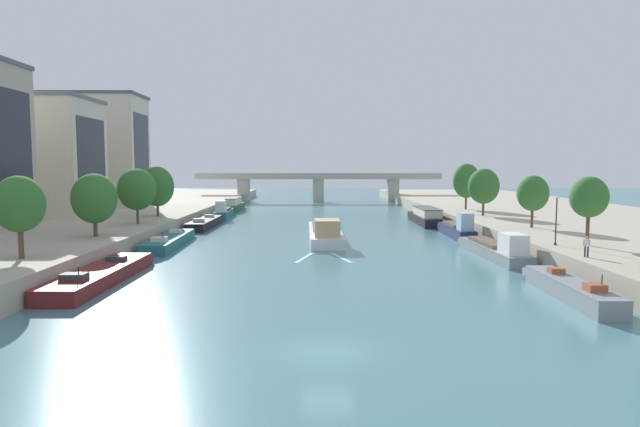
{
  "coord_description": "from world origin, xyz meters",
  "views": [
    {
      "loc": [
        -0.56,
        -25.26,
        8.95
      ],
      "look_at": [
        0.0,
        51.49,
        2.23
      ],
      "focal_mm": 30.06,
      "sensor_mm": 36.0,
      "label": 1
    }
  ],
  "objects_px": {
    "moored_boat_right_second": "(426,217)",
    "tree_left_end_of_row": "(19,204)",
    "tree_right_distant": "(533,193)",
    "person_on_quay": "(587,245)",
    "tree_left_distant": "(137,189)",
    "tree_right_past_mid": "(484,186)",
    "moored_boat_right_midway": "(457,229)",
    "moored_boat_left_far": "(234,205)",
    "tree_right_far": "(466,181)",
    "lamppost_right_bank": "(556,218)",
    "moored_boat_right_downstream": "(570,288)",
    "tree_right_third": "(589,197)",
    "moored_boat_left_end": "(101,275)",
    "tree_left_far": "(94,199)",
    "barge_midriver": "(325,232)",
    "moored_boat_left_downstream": "(205,223)",
    "moored_boat_right_gap_after": "(495,249)",
    "tree_left_by_lamp": "(157,187)",
    "moored_boat_left_lone": "(224,212)",
    "moored_boat_left_second": "(169,241)"
  },
  "relations": [
    {
      "from": "tree_left_by_lamp",
      "to": "lamppost_right_bank",
      "type": "relative_size",
      "value": 1.58
    },
    {
      "from": "moored_boat_left_second",
      "to": "tree_right_third",
      "type": "relative_size",
      "value": 2.6
    },
    {
      "from": "barge_midriver",
      "to": "moored_boat_right_gap_after",
      "type": "height_order",
      "value": "barge_midriver"
    },
    {
      "from": "tree_left_distant",
      "to": "tree_right_past_mid",
      "type": "height_order",
      "value": "tree_left_distant"
    },
    {
      "from": "tree_left_end_of_row",
      "to": "moored_boat_right_downstream",
      "type": "bearing_deg",
      "value": -6.43
    },
    {
      "from": "moored_boat_right_second",
      "to": "tree_right_distant",
      "type": "height_order",
      "value": "tree_right_distant"
    },
    {
      "from": "tree_left_end_of_row",
      "to": "lamppost_right_bank",
      "type": "relative_size",
      "value": 1.43
    },
    {
      "from": "tree_left_distant",
      "to": "person_on_quay",
      "type": "distance_m",
      "value": 49.23
    },
    {
      "from": "tree_right_distant",
      "to": "moored_boat_left_lone",
      "type": "bearing_deg",
      "value": 141.4
    },
    {
      "from": "tree_right_far",
      "to": "moored_boat_left_lone",
      "type": "bearing_deg",
      "value": 171.4
    },
    {
      "from": "lamppost_right_bank",
      "to": "moored_boat_left_second",
      "type": "bearing_deg",
      "value": 160.65
    },
    {
      "from": "moored_boat_left_lone",
      "to": "tree_left_end_of_row",
      "type": "relative_size",
      "value": 1.84
    },
    {
      "from": "moored_boat_right_downstream",
      "to": "tree_right_far",
      "type": "height_order",
      "value": "tree_right_far"
    },
    {
      "from": "barge_midriver",
      "to": "moored_boat_left_far",
      "type": "xyz_separation_m",
      "value": [
        -17.84,
        43.91,
        0.2
      ]
    },
    {
      "from": "tree_right_past_mid",
      "to": "barge_midriver",
      "type": "bearing_deg",
      "value": -154.73
    },
    {
      "from": "tree_left_end_of_row",
      "to": "moored_boat_left_far",
      "type": "bearing_deg",
      "value": 85.35
    },
    {
      "from": "tree_right_third",
      "to": "tree_right_distant",
      "type": "xyz_separation_m",
      "value": [
        0.74,
        14.04,
        -0.35
      ]
    },
    {
      "from": "moored_boat_right_second",
      "to": "tree_left_end_of_row",
      "type": "xyz_separation_m",
      "value": [
        -39.7,
        -43.45,
        5.04
      ]
    },
    {
      "from": "moored_boat_right_downstream",
      "to": "tree_left_distant",
      "type": "bearing_deg",
      "value": 143.19
    },
    {
      "from": "tree_right_far",
      "to": "lamppost_right_bank",
      "type": "relative_size",
      "value": 1.7
    },
    {
      "from": "moored_boat_left_end",
      "to": "tree_left_distant",
      "type": "bearing_deg",
      "value": 101.95
    },
    {
      "from": "moored_boat_left_downstream",
      "to": "lamppost_right_bank",
      "type": "bearing_deg",
      "value": -40.4
    },
    {
      "from": "barge_midriver",
      "to": "tree_left_far",
      "type": "height_order",
      "value": "tree_left_far"
    },
    {
      "from": "moored_boat_left_lone",
      "to": "tree_right_past_mid",
      "type": "height_order",
      "value": "tree_right_past_mid"
    },
    {
      "from": "tree_left_distant",
      "to": "lamppost_right_bank",
      "type": "relative_size",
      "value": 1.53
    },
    {
      "from": "tree_right_distant",
      "to": "person_on_quay",
      "type": "relative_size",
      "value": 3.68
    },
    {
      "from": "tree_right_distant",
      "to": "moored_boat_left_end",
      "type": "bearing_deg",
      "value": -154.47
    },
    {
      "from": "tree_right_third",
      "to": "moored_boat_right_second",
      "type": "bearing_deg",
      "value": 100.2
    },
    {
      "from": "barge_midriver",
      "to": "tree_right_third",
      "type": "bearing_deg",
      "value": -38.69
    },
    {
      "from": "moored_boat_left_second",
      "to": "tree_left_distant",
      "type": "distance_m",
      "value": 8.97
    },
    {
      "from": "lamppost_right_bank",
      "to": "person_on_quay",
      "type": "distance_m",
      "value": 6.56
    },
    {
      "from": "moored_boat_left_end",
      "to": "tree_right_past_mid",
      "type": "relative_size",
      "value": 2.43
    },
    {
      "from": "tree_right_distant",
      "to": "tree_right_past_mid",
      "type": "relative_size",
      "value": 0.89
    },
    {
      "from": "moored_boat_left_lone",
      "to": "moored_boat_left_far",
      "type": "height_order",
      "value": "moored_boat_left_lone"
    },
    {
      "from": "moored_boat_right_second",
      "to": "moored_boat_right_downstream",
      "type": "bearing_deg",
      "value": -90.02
    },
    {
      "from": "tree_left_far",
      "to": "tree_right_distant",
      "type": "distance_m",
      "value": 47.4
    },
    {
      "from": "moored_boat_left_downstream",
      "to": "person_on_quay",
      "type": "height_order",
      "value": "person_on_quay"
    },
    {
      "from": "moored_boat_right_second",
      "to": "tree_left_distant",
      "type": "xyz_separation_m",
      "value": [
        -39.12,
        -18.66,
        5.11
      ]
    },
    {
      "from": "moored_boat_left_far",
      "to": "tree_right_far",
      "type": "relative_size",
      "value": 1.92
    },
    {
      "from": "moored_boat_left_far",
      "to": "moored_boat_left_downstream",
      "type": "bearing_deg",
      "value": -89.43
    },
    {
      "from": "moored_boat_left_second",
      "to": "moored_boat_right_second",
      "type": "distance_m",
      "value": 41.3
    },
    {
      "from": "moored_boat_left_lone",
      "to": "tree_right_third",
      "type": "xyz_separation_m",
      "value": [
        40.19,
        -46.72,
        5.29
      ]
    },
    {
      "from": "moored_boat_left_end",
      "to": "person_on_quay",
      "type": "bearing_deg",
      "value": -0.62
    },
    {
      "from": "moored_boat_left_second",
      "to": "moored_boat_right_downstream",
      "type": "height_order",
      "value": "moored_boat_right_downstream"
    },
    {
      "from": "moored_boat_right_midway",
      "to": "tree_left_distant",
      "type": "height_order",
      "value": "tree_left_distant"
    },
    {
      "from": "tree_left_by_lamp",
      "to": "moored_boat_left_lone",
      "type": "bearing_deg",
      "value": 72.0
    },
    {
      "from": "tree_left_far",
      "to": "moored_boat_left_downstream",
      "type": "bearing_deg",
      "value": 77.83
    },
    {
      "from": "moored_boat_left_downstream",
      "to": "tree_left_distant",
      "type": "xyz_separation_m",
      "value": [
        -5.31,
        -14.03,
        5.57
      ]
    },
    {
      "from": "moored_boat_left_end",
      "to": "tree_right_third",
      "type": "relative_size",
      "value": 2.66
    },
    {
      "from": "moored_boat_left_downstream",
      "to": "moored_boat_right_second",
      "type": "xyz_separation_m",
      "value": [
        33.81,
        4.63,
        0.46
      ]
    }
  ]
}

